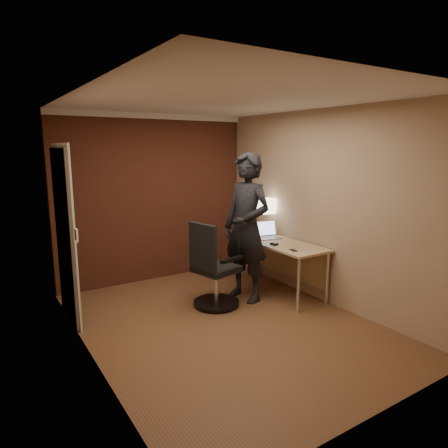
{
  "coord_description": "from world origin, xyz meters",
  "views": [
    {
      "loc": [
        -2.34,
        -3.67,
        2.02
      ],
      "look_at": [
        0.35,
        0.55,
        1.05
      ],
      "focal_mm": 32.0,
      "sensor_mm": 36.0,
      "label": 1
    }
  ],
  "objects_px": {
    "desk_lamp": "(266,206)",
    "mouse": "(274,244)",
    "desk": "(282,250)",
    "phone": "(293,250)",
    "laptop": "(268,233)",
    "person": "(247,228)",
    "office_chair": "(212,271)"
  },
  "relations": [
    {
      "from": "office_chair",
      "to": "phone",
      "type": "bearing_deg",
      "value": -29.14
    },
    {
      "from": "desk",
      "to": "office_chair",
      "type": "bearing_deg",
      "value": 178.93
    },
    {
      "from": "laptop",
      "to": "person",
      "type": "relative_size",
      "value": 0.19
    },
    {
      "from": "desk",
      "to": "mouse",
      "type": "relative_size",
      "value": 15.0
    },
    {
      "from": "phone",
      "to": "office_chair",
      "type": "xyz_separation_m",
      "value": [
        -0.9,
        0.5,
        -0.26
      ]
    },
    {
      "from": "desk_lamp",
      "to": "mouse",
      "type": "bearing_deg",
      "value": -118.8
    },
    {
      "from": "person",
      "to": "phone",
      "type": "bearing_deg",
      "value": 21.94
    },
    {
      "from": "desk",
      "to": "office_chair",
      "type": "height_order",
      "value": "office_chair"
    },
    {
      "from": "laptop",
      "to": "phone",
      "type": "height_order",
      "value": "laptop"
    },
    {
      "from": "office_chair",
      "to": "person",
      "type": "xyz_separation_m",
      "value": [
        0.54,
        0.02,
        0.5
      ]
    },
    {
      "from": "desk_lamp",
      "to": "phone",
      "type": "distance_m",
      "value": 1.12
    },
    {
      "from": "desk",
      "to": "person",
      "type": "distance_m",
      "value": 0.7
    },
    {
      "from": "desk",
      "to": "phone",
      "type": "distance_m",
      "value": 0.55
    },
    {
      "from": "mouse",
      "to": "laptop",
      "type": "bearing_deg",
      "value": 54.44
    },
    {
      "from": "laptop",
      "to": "office_chair",
      "type": "relative_size",
      "value": 0.34
    },
    {
      "from": "phone",
      "to": "person",
      "type": "distance_m",
      "value": 0.67
    },
    {
      "from": "desk",
      "to": "desk_lamp",
      "type": "bearing_deg",
      "value": 78.97
    },
    {
      "from": "phone",
      "to": "person",
      "type": "xyz_separation_m",
      "value": [
        -0.36,
        0.52,
        0.24
      ]
    },
    {
      "from": "laptop",
      "to": "person",
      "type": "distance_m",
      "value": 0.64
    },
    {
      "from": "office_chair",
      "to": "person",
      "type": "height_order",
      "value": "person"
    },
    {
      "from": "laptop",
      "to": "mouse",
      "type": "xyz_separation_m",
      "value": [
        -0.22,
        -0.42,
        -0.05
      ]
    },
    {
      "from": "person",
      "to": "desk",
      "type": "bearing_deg",
      "value": 73.53
    },
    {
      "from": "desk",
      "to": "phone",
      "type": "height_order",
      "value": "phone"
    },
    {
      "from": "desk_lamp",
      "to": "mouse",
      "type": "xyz_separation_m",
      "value": [
        -0.34,
        -0.63,
        -0.4
      ]
    },
    {
      "from": "mouse",
      "to": "person",
      "type": "relative_size",
      "value": 0.05
    },
    {
      "from": "mouse",
      "to": "office_chair",
      "type": "height_order",
      "value": "office_chair"
    },
    {
      "from": "desk",
      "to": "desk_lamp",
      "type": "xyz_separation_m",
      "value": [
        0.1,
        0.51,
        0.55
      ]
    },
    {
      "from": "desk_lamp",
      "to": "phone",
      "type": "bearing_deg",
      "value": -108.36
    },
    {
      "from": "desk",
      "to": "desk_lamp",
      "type": "relative_size",
      "value": 2.8
    },
    {
      "from": "desk_lamp",
      "to": "laptop",
      "type": "xyz_separation_m",
      "value": [
        -0.12,
        -0.21,
        -0.35
      ]
    },
    {
      "from": "phone",
      "to": "laptop",
      "type": "bearing_deg",
      "value": 89.37
    },
    {
      "from": "desk",
      "to": "phone",
      "type": "relative_size",
      "value": 13.04
    }
  ]
}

